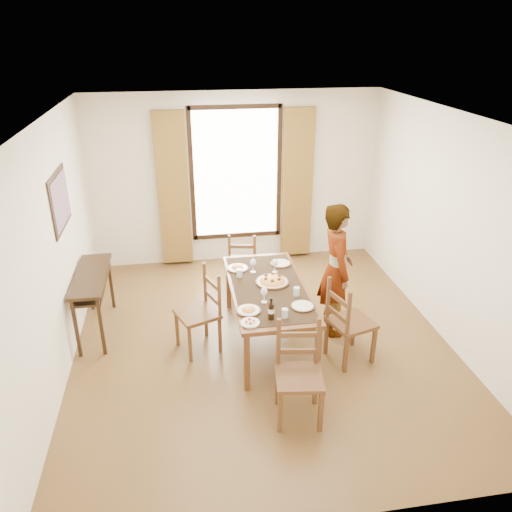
{
  "coord_description": "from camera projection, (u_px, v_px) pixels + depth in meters",
  "views": [
    {
      "loc": [
        -0.9,
        -5.08,
        3.56
      ],
      "look_at": [
        -0.02,
        0.37,
        1.0
      ],
      "focal_mm": 35.0,
      "sensor_mm": 36.0,
      "label": 1
    }
  ],
  "objects": [
    {
      "name": "ground",
      "position": [
        262.0,
        341.0,
        6.17
      ],
      "size": [
        5.0,
        5.0,
        0.0
      ],
      "primitive_type": "plane",
      "color": "#482B16",
      "rests_on": "ground"
    },
    {
      "name": "pasta_platter",
      "position": [
        273.0,
        279.0,
        5.94
      ],
      "size": [
        0.4,
        0.4,
        0.1
      ],
      "primitive_type": null,
      "color": "#CF461A",
      "rests_on": "dining_table"
    },
    {
      "name": "dining_table",
      "position": [
        268.0,
        291.0,
        5.91
      ],
      "size": [
        0.88,
        1.86,
        0.76
      ],
      "color": "brown",
      "rests_on": "ground"
    },
    {
      "name": "chair_west",
      "position": [
        200.0,
        313.0,
        5.87
      ],
      "size": [
        0.58,
        0.58,
        1.01
      ],
      "rotation": [
        0.0,
        0.0,
        -1.2
      ],
      "color": "brown",
      "rests_on": "ground"
    },
    {
      "name": "plate_sw",
      "position": [
        249.0,
        309.0,
        5.36
      ],
      "size": [
        0.27,
        0.27,
        0.05
      ],
      "primitive_type": null,
      "color": "silver",
      "rests_on": "dining_table"
    },
    {
      "name": "tumbler_b",
      "position": [
        239.0,
        273.0,
        6.09
      ],
      "size": [
        0.07,
        0.07,
        0.1
      ],
      "primitive_type": "cylinder",
      "color": "silver",
      "rests_on": "dining_table"
    },
    {
      "name": "plate_nw",
      "position": [
        238.0,
        267.0,
        6.3
      ],
      "size": [
        0.27,
        0.27,
        0.05
      ],
      "primitive_type": null,
      "color": "silver",
      "rests_on": "dining_table"
    },
    {
      "name": "chair_east",
      "position": [
        349.0,
        324.0,
        5.66
      ],
      "size": [
        0.57,
        0.57,
        1.02
      ],
      "rotation": [
        0.0,
        0.0,
        1.87
      ],
      "color": "brown",
      "rests_on": "ground"
    },
    {
      "name": "wine_bottle",
      "position": [
        271.0,
        309.0,
        5.18
      ],
      "size": [
        0.07,
        0.07,
        0.25
      ],
      "primitive_type": null,
      "color": "black",
      "rests_on": "dining_table"
    },
    {
      "name": "wine_glass_b",
      "position": [
        275.0,
        266.0,
        6.18
      ],
      "size": [
        0.08,
        0.08,
        0.18
      ],
      "primitive_type": null,
      "color": "white",
      "rests_on": "dining_table"
    },
    {
      "name": "plate_ne",
      "position": [
        281.0,
        262.0,
        6.42
      ],
      "size": [
        0.27,
        0.27,
        0.05
      ],
      "primitive_type": null,
      "color": "silver",
      "rests_on": "dining_table"
    },
    {
      "name": "plate_se",
      "position": [
        303.0,
        305.0,
        5.44
      ],
      "size": [
        0.27,
        0.27,
        0.05
      ],
      "primitive_type": null,
      "color": "silver",
      "rests_on": "dining_table"
    },
    {
      "name": "man",
      "position": [
        336.0,
        270.0,
        6.08
      ],
      "size": [
        0.67,
        0.48,
        1.69
      ],
      "primitive_type": "imported",
      "rotation": [
        0.0,
        0.0,
        1.51
      ],
      "color": "gray",
      "rests_on": "ground"
    },
    {
      "name": "wine_glass_c",
      "position": [
        253.0,
        266.0,
        6.18
      ],
      "size": [
        0.08,
        0.08,
        0.18
      ],
      "primitive_type": null,
      "color": "white",
      "rests_on": "dining_table"
    },
    {
      "name": "chair_north",
      "position": [
        243.0,
        263.0,
        7.2
      ],
      "size": [
        0.48,
        0.48,
        0.93
      ],
      "rotation": [
        0.0,
        0.0,
        2.94
      ],
      "color": "brown",
      "rests_on": "ground"
    },
    {
      "name": "tumbler_c",
      "position": [
        285.0,
        313.0,
        5.24
      ],
      "size": [
        0.07,
        0.07,
        0.1
      ],
      "primitive_type": "cylinder",
      "color": "silver",
      "rests_on": "dining_table"
    },
    {
      "name": "caprese_plate",
      "position": [
        250.0,
        322.0,
        5.15
      ],
      "size": [
        0.2,
        0.2,
        0.04
      ],
      "primitive_type": null,
      "color": "silver",
      "rests_on": "dining_table"
    },
    {
      "name": "console_table",
      "position": [
        92.0,
        282.0,
        6.13
      ],
      "size": [
        0.38,
        1.2,
        0.8
      ],
      "color": "#311F10",
      "rests_on": "ground"
    },
    {
      "name": "tumbler_a",
      "position": [
        297.0,
        291.0,
        5.67
      ],
      "size": [
        0.07,
        0.07,
        0.1
      ],
      "primitive_type": "cylinder",
      "color": "silver",
      "rests_on": "dining_table"
    },
    {
      "name": "chair_south",
      "position": [
        299.0,
        376.0,
        4.82
      ],
      "size": [
        0.51,
        0.51,
        1.02
      ],
      "rotation": [
        0.0,
        0.0,
        -0.14
      ],
      "color": "brown",
      "rests_on": "ground"
    },
    {
      "name": "wine_glass_a",
      "position": [
        264.0,
        295.0,
        5.51
      ],
      "size": [
        0.08,
        0.08,
        0.18
      ],
      "primitive_type": null,
      "color": "white",
      "rests_on": "dining_table"
    },
    {
      "name": "room_shell",
      "position": [
        261.0,
        221.0,
        5.64
      ],
      "size": [
        4.6,
        5.1,
        2.74
      ],
      "color": "silver",
      "rests_on": "ground"
    }
  ]
}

